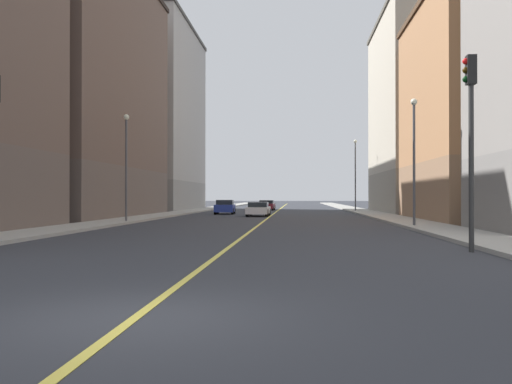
% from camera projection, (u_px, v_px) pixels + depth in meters
% --- Properties ---
extents(ground_plane, '(400.00, 400.00, 0.00)m').
position_uv_depth(ground_plane, '(136.00, 318.00, 7.97)').
color(ground_plane, '#2F3137').
rests_on(ground_plane, ground).
extents(sidewalk_left, '(2.83, 168.00, 0.15)m').
position_uv_depth(sidewalk_left, '(369.00, 213.00, 56.16)').
color(sidewalk_left, '#9E9B93').
rests_on(sidewalk_left, ground).
extents(sidewalk_right, '(2.83, 168.00, 0.15)m').
position_uv_depth(sidewalk_right, '(182.00, 212.00, 57.53)').
color(sidewalk_right, '#9E9B93').
rests_on(sidewalk_right, ground).
extents(lane_center_stripe, '(0.16, 154.00, 0.01)m').
position_uv_depth(lane_center_stripe, '(274.00, 213.00, 56.84)').
color(lane_center_stripe, '#E5D14C').
rests_on(lane_center_stripe, ground).
extents(building_left_mid, '(10.68, 16.03, 15.43)m').
position_uv_depth(building_left_mid, '(494.00, 110.00, 39.33)').
color(building_left_mid, '#8F6B4F').
rests_on(building_left_mid, ground).
extents(building_left_far, '(10.68, 19.08, 20.36)m').
position_uv_depth(building_left_far, '(431.00, 114.00, 58.13)').
color(building_left_far, '#9D9688').
rests_on(building_left_far, ground).
extents(building_right_midblock, '(10.68, 23.16, 20.80)m').
position_uv_depth(building_right_midblock, '(73.00, 91.00, 46.23)').
color(building_right_midblock, brown).
rests_on(building_right_midblock, ground).
extents(building_right_distant, '(10.68, 21.36, 23.04)m').
position_uv_depth(building_right_distant, '(151.00, 119.00, 70.91)').
color(building_right_distant, gray).
rests_on(building_right_distant, ground).
extents(traffic_light_left_near, '(0.40, 0.32, 6.07)m').
position_uv_depth(traffic_light_left_near, '(471.00, 125.00, 17.35)').
color(traffic_light_left_near, '#2D2D2D').
rests_on(traffic_light_left_near, ground).
extents(street_lamp_left_near, '(0.36, 0.36, 6.90)m').
position_uv_depth(street_lamp_left_near, '(414.00, 148.00, 30.61)').
color(street_lamp_left_near, '#4C4C51').
rests_on(street_lamp_left_near, ground).
extents(street_lamp_right_near, '(0.36, 0.36, 6.83)m').
position_uv_depth(street_lamp_right_near, '(126.00, 156.00, 36.05)').
color(street_lamp_right_near, '#4C4C51').
rests_on(street_lamp_right_near, ground).
extents(street_lamp_left_far, '(0.36, 0.36, 7.75)m').
position_uv_depth(street_lamp_left_far, '(355.00, 168.00, 61.39)').
color(street_lamp_left_far, '#4C4C51').
rests_on(street_lamp_left_far, ground).
extents(car_blue, '(1.98, 4.10, 1.37)m').
position_uv_depth(car_blue, '(225.00, 207.00, 54.43)').
color(car_blue, '#23389E').
rests_on(car_blue, ground).
extents(car_maroon, '(2.06, 4.45, 1.23)m').
position_uv_depth(car_maroon, '(267.00, 205.00, 69.59)').
color(car_maroon, maroon).
rests_on(car_maroon, ground).
extents(car_white, '(1.94, 4.62, 1.22)m').
position_uv_depth(car_white, '(258.00, 209.00, 48.75)').
color(car_white, white).
rests_on(car_white, ground).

